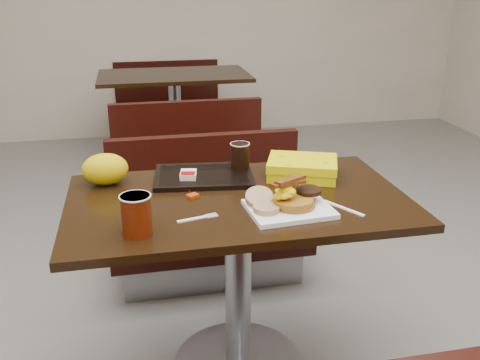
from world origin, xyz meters
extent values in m
cube|color=white|center=(0.14, -0.15, 0.76)|extent=(0.29, 0.23, 0.02)
cylinder|color=#936418|center=(0.16, -0.14, 0.78)|extent=(0.18, 0.18, 0.03)
cylinder|color=black|center=(0.22, -0.11, 0.80)|extent=(0.11, 0.11, 0.01)
ellipsoid|color=#FFE205|center=(0.13, -0.14, 0.82)|extent=(0.09, 0.08, 0.05)
cylinder|color=tan|center=(0.06, -0.17, 0.78)|extent=(0.09, 0.09, 0.02)
cylinder|color=tan|center=(0.05, -0.10, 0.79)|extent=(0.11, 0.11, 0.05)
cylinder|color=maroon|center=(-0.36, -0.21, 0.81)|extent=(0.10, 0.10, 0.13)
cube|color=white|center=(0.33, -0.17, 0.75)|extent=(0.10, 0.15, 0.00)
cube|color=#B53307|center=(-0.16, 0.04, 0.75)|extent=(0.05, 0.05, 0.01)
cube|color=#8C0504|center=(-0.17, 0.11, 0.75)|extent=(0.04, 0.04, 0.01)
cube|color=black|center=(-0.09, 0.22, 0.76)|extent=(0.41, 0.31, 0.02)
cube|color=silver|center=(-0.15, 0.19, 0.78)|extent=(0.07, 0.09, 0.02)
cylinder|color=black|center=(0.06, 0.26, 0.82)|extent=(0.09, 0.09, 0.10)
cube|color=#D6C903|center=(0.29, 0.16, 0.79)|extent=(0.32, 0.28, 0.07)
ellipsoid|color=#D3B307|center=(-0.46, 0.23, 0.81)|extent=(0.19, 0.15, 0.12)
camera|label=1|loc=(-0.34, -1.70, 1.49)|focal=39.57mm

